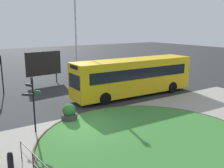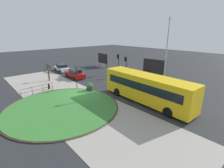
# 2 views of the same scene
# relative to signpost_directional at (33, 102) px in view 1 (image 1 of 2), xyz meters

# --- Properties ---
(ground) EXTENTS (120.00, 120.00, 0.00)m
(ground) POSITION_rel_signpost_directional_xyz_m (2.65, -0.96, -1.84)
(ground) COLOR #282B2D
(sidewalk_paving) EXTENTS (32.00, 8.11, 0.02)m
(sidewalk_paving) POSITION_rel_signpost_directional_xyz_m (2.65, -2.90, -1.83)
(sidewalk_paving) COLOR #9E998E
(sidewalk_paving) RESTS_ON ground
(grass_island) EXTENTS (11.62, 11.62, 0.10)m
(grass_island) POSITION_rel_signpost_directional_xyz_m (4.69, -4.52, -1.79)
(grass_island) COLOR #387A33
(grass_island) RESTS_ON ground
(grass_kerb_ring) EXTENTS (11.93, 11.93, 0.11)m
(grass_kerb_ring) POSITION_rel_signpost_directional_xyz_m (4.69, -4.52, -1.79)
(grass_kerb_ring) COLOR brown
(grass_kerb_ring) RESTS_ON ground
(signpost_directional) EXTENTS (0.77, 1.07, 3.24)m
(signpost_directional) POSITION_rel_signpost_directional_xyz_m (0.00, 0.00, 0.00)
(signpost_directional) COLOR black
(signpost_directional) RESTS_ON ground
(bollard_foreground) EXTENTS (0.26, 0.26, 0.78)m
(bollard_foreground) POSITION_rel_signpost_directional_xyz_m (-2.06, -3.28, -1.44)
(bollard_foreground) COLOR black
(bollard_foreground) RESTS_ON ground
(railing_grass_edge) EXTENTS (0.39, 4.12, 1.03)m
(railing_grass_edge) POSITION_rel_signpost_directional_xyz_m (-1.34, -5.05, -1.17)
(railing_grass_edge) COLOR black
(railing_grass_edge) RESTS_ON ground
(bus_yellow) EXTENTS (11.22, 2.77, 3.19)m
(bus_yellow) POSITION_rel_signpost_directional_xyz_m (9.73, 3.27, -0.13)
(bus_yellow) COLOR yellow
(bus_yellow) RESTS_ON ground
(traffic_light_near) EXTENTS (0.49, 0.31, 3.49)m
(traffic_light_near) POSITION_rel_signpost_directional_xyz_m (0.14, 10.01, 0.72)
(traffic_light_near) COLOR black
(traffic_light_near) RESTS_ON ground
(lamppost_tall) EXTENTS (0.32, 0.32, 9.61)m
(lamppost_tall) POSITION_rel_signpost_directional_xyz_m (7.72, 10.35, 3.26)
(lamppost_tall) COLOR #B7B7BC
(lamppost_tall) RESTS_ON ground
(billboard_left) EXTENTS (3.88, 0.60, 3.40)m
(billboard_left) POSITION_rel_signpost_directional_xyz_m (4.72, 11.98, 0.28)
(billboard_left) COLOR black
(billboard_left) RESTS_ON ground
(planter_near_signpost) EXTENTS (1.02, 1.02, 1.15)m
(planter_near_signpost) POSITION_rel_signpost_directional_xyz_m (2.41, 0.60, -1.33)
(planter_near_signpost) COLOR #383838
(planter_near_signpost) RESTS_ON ground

